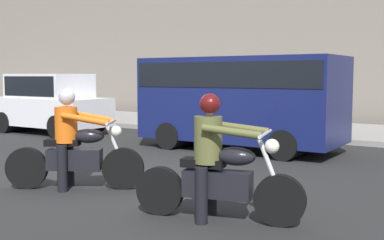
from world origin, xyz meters
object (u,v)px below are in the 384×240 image
Objects in this scene: street_sign_post at (300,82)px; parked_van_navy at (241,96)px; parked_hatchback_white at (50,102)px; motorcycle_with_rider_orange_stripe at (74,148)px; motorcycle_with_rider_olive at (217,168)px.

parked_van_navy is at bearing -87.10° from street_sign_post.
parked_van_navy is 2.04× the size of street_sign_post.
parked_van_navy reaches higher than parked_hatchback_white.
motorcycle_with_rider_orange_stripe is at bearing -90.43° from street_sign_post.
motorcycle_with_rider_orange_stripe is 0.91× the size of motorcycle_with_rider_olive.
street_sign_post reaches higher than parked_hatchback_white.
parked_van_navy reaches higher than motorcycle_with_rider_orange_stripe.
motorcycle_with_rider_orange_stripe is 0.49× the size of parked_hatchback_white.
parked_hatchback_white is 7.78m from street_sign_post.
motorcycle_with_rider_olive is 5.74m from parked_van_navy.
motorcycle_with_rider_olive is 0.44× the size of parked_van_navy.
parked_hatchback_white is (-6.16, 4.86, 0.30)m from motorcycle_with_rider_orange_stripe.
motorcycle_with_rider_orange_stripe is 9.52m from street_sign_post.
street_sign_post is (0.07, 9.48, 0.91)m from motorcycle_with_rider_orange_stripe.
parked_van_navy is at bearing 86.55° from motorcycle_with_rider_orange_stripe.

